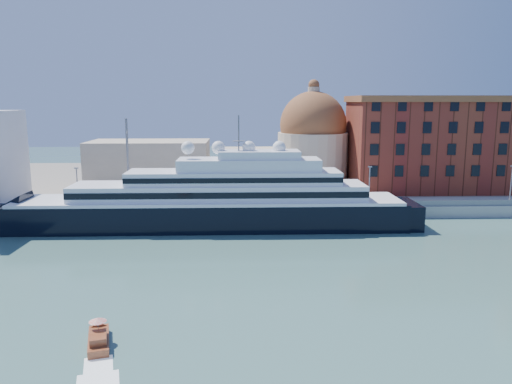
{
  "coord_description": "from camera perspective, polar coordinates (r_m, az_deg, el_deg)",
  "views": [
    {
      "loc": [
        2.96,
        -70.25,
        23.83
      ],
      "look_at": [
        5.98,
        18.0,
        7.81
      ],
      "focal_mm": 35.0,
      "sensor_mm": 36.0,
      "label": 1
    }
  ],
  "objects": [
    {
      "name": "ground",
      "position": [
        74.24,
        -4.19,
        -8.47
      ],
      "size": [
        400.0,
        400.0,
        0.0
      ],
      "primitive_type": "plane",
      "color": "#3B6760",
      "rests_on": "ground"
    },
    {
      "name": "quay",
      "position": [
        106.71,
        -3.51,
        -1.95
      ],
      "size": [
        180.0,
        10.0,
        2.5
      ],
      "primitive_type": "cube",
      "color": "gray",
      "rests_on": "ground"
    },
    {
      "name": "land",
      "position": [
        147.06,
        -3.09,
        1.34
      ],
      "size": [
        260.0,
        72.0,
        2.0
      ],
      "primitive_type": "cube",
      "color": "slate",
      "rests_on": "ground"
    },
    {
      "name": "quay_fence",
      "position": [
        101.92,
        -3.58,
        -1.47
      ],
      "size": [
        180.0,
        0.1,
        1.2
      ],
      "primitive_type": "cube",
      "color": "slate",
      "rests_on": "quay"
    },
    {
      "name": "superyacht",
      "position": [
        95.6,
        -6.73,
        -1.57
      ],
      "size": [
        83.57,
        11.59,
        24.98
      ],
      "color": "black",
      "rests_on": "ground"
    },
    {
      "name": "water_taxi",
      "position": [
        53.73,
        -17.55,
        -15.75
      ],
      "size": [
        3.4,
        6.22,
        2.81
      ],
      "rotation": [
        0.0,
        0.0,
        0.25
      ],
      "color": "maroon",
      "rests_on": "ground"
    },
    {
      "name": "warehouse",
      "position": [
        132.1,
        19.93,
        5.31
      ],
      "size": [
        43.0,
        19.0,
        23.25
      ],
      "color": "maroon",
      "rests_on": "land"
    },
    {
      "name": "church",
      "position": [
        128.66,
        -0.42,
        4.52
      ],
      "size": [
        66.0,
        18.0,
        25.5
      ],
      "color": "beige",
      "rests_on": "land"
    },
    {
      "name": "lamp_posts",
      "position": [
        104.64,
        -10.54,
        2.43
      ],
      "size": [
        120.8,
        2.4,
        18.0
      ],
      "color": "slate",
      "rests_on": "quay"
    }
  ]
}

